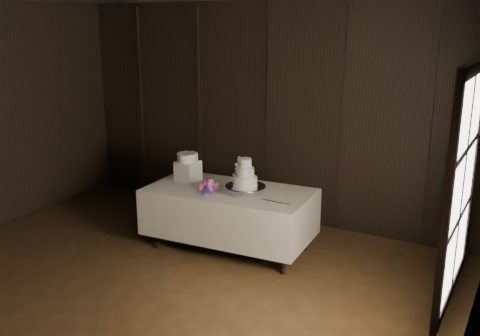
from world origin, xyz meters
The scene contains 9 objects.
room centered at (0.00, 0.00, 1.50)m, with size 6.08×7.08×3.08m.
window centered at (2.97, 0.50, 1.70)m, with size 0.06×1.16×1.56m, color black.
display_table centered at (0.19, 2.22, 0.42)m, with size 2.06×1.18×0.76m.
cake_stand centered at (0.43, 2.19, 0.81)m, with size 0.48×0.48×0.09m, color silver.
wedding_cake centered at (0.40, 2.18, 0.98)m, with size 0.31×0.28×0.34m.
bouquet centered at (-0.01, 2.06, 0.82)m, with size 0.28×0.38×0.18m, color #B94E5E, non-canonical shape.
box_pedestal centered at (-0.47, 2.29, 0.89)m, with size 0.26×0.26×0.25m, color white.
small_cake centered at (-0.47, 2.29, 1.06)m, with size 0.26×0.26×0.11m, color white.
cake_knife centered at (0.85, 2.07, 0.77)m, with size 0.37×0.02×0.01m, color silver.
Camera 1 is at (3.35, -3.06, 2.71)m, focal length 40.00 mm.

